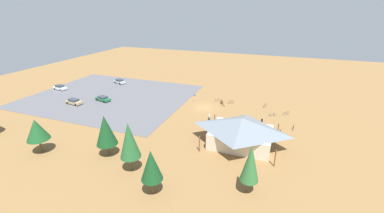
{
  "coord_description": "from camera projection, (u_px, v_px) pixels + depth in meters",
  "views": [
    {
      "loc": [
        -16.91,
        54.76,
        23.41
      ],
      "look_at": [
        2.15,
        3.18,
        1.2
      ],
      "focal_mm": 23.07,
      "sensor_mm": 36.0,
      "label": 1
    }
  ],
  "objects": [
    {
      "name": "car_tan_near_entry",
      "position": [
        74.0,
        102.0,
        63.69
      ],
      "size": [
        4.63,
        2.18,
        1.4
      ],
      "color": "tan",
      "rests_on": "parking_lot_asphalt"
    },
    {
      "name": "car_silver_front_row",
      "position": [
        120.0,
        81.0,
        81.07
      ],
      "size": [
        4.59,
        3.15,
        1.4
      ],
      "color": "#BCBCC1",
      "rests_on": "parking_lot_asphalt"
    },
    {
      "name": "pine_far_east",
      "position": [
        151.0,
        165.0,
        31.82
      ],
      "size": [
        2.91,
        2.91,
        6.64
      ],
      "color": "brown",
      "rests_on": "ground"
    },
    {
      "name": "car_white_by_curb",
      "position": [
        60.0,
        87.0,
        74.9
      ],
      "size": [
        4.45,
        2.34,
        1.46
      ],
      "color": "white",
      "rests_on": "parking_lot_asphalt"
    },
    {
      "name": "visitor_near_lot",
      "position": [
        209.0,
        117.0,
        54.41
      ],
      "size": [
        0.4,
        0.39,
        1.76
      ],
      "color": "#2D3347",
      "rests_on": "ground"
    },
    {
      "name": "car_green_end_stall",
      "position": [
        103.0,
        99.0,
        65.93
      ],
      "size": [
        4.65,
        2.78,
        1.27
      ],
      "color": "#1E6B3D",
      "rests_on": "parking_lot_asphalt"
    },
    {
      "name": "bicycle_orange_by_bin",
      "position": [
        293.0,
        128.0,
        50.76
      ],
      "size": [
        0.48,
        1.62,
        0.78
      ],
      "color": "black",
      "rests_on": "ground"
    },
    {
      "name": "lot_sign",
      "position": [
        195.0,
        97.0,
        64.97
      ],
      "size": [
        0.56,
        0.08,
        2.2
      ],
      "color": "#99999E",
      "rests_on": "ground"
    },
    {
      "name": "visitor_at_bikes",
      "position": [
        242.0,
        117.0,
        54.32
      ],
      "size": [
        0.36,
        0.36,
        1.67
      ],
      "color": "#2D3347",
      "rests_on": "ground"
    },
    {
      "name": "visitor_crossing_yard",
      "position": [
        262.0,
        121.0,
        52.38
      ],
      "size": [
        0.4,
        0.4,
        1.69
      ],
      "color": "#2D3347",
      "rests_on": "ground"
    },
    {
      "name": "bicycle_white_near_sign",
      "position": [
        223.0,
        105.0,
        62.58
      ],
      "size": [
        1.19,
        1.28,
        0.78
      ],
      "color": "black",
      "rests_on": "ground"
    },
    {
      "name": "pine_far_west",
      "position": [
        105.0,
        130.0,
        40.38
      ],
      "size": [
        3.48,
        3.48,
        7.26
      ],
      "color": "brown",
      "rests_on": "ground"
    },
    {
      "name": "bicycle_red_yard_right",
      "position": [
        231.0,
        102.0,
        64.41
      ],
      "size": [
        1.39,
        1.17,
        0.83
      ],
      "color": "black",
      "rests_on": "ground"
    },
    {
      "name": "pine_east",
      "position": [
        129.0,
        140.0,
        36.28
      ],
      "size": [
        3.13,
        3.13,
        8.0
      ],
      "color": "brown",
      "rests_on": "ground"
    },
    {
      "name": "trash_bin",
      "position": [
        222.0,
        102.0,
        64.07
      ],
      "size": [
        0.6,
        0.6,
        0.9
      ],
      "primitive_type": "cylinder",
      "color": "brown",
      "rests_on": "ground"
    },
    {
      "name": "bicycle_teal_edge_north",
      "position": [
        272.0,
        114.0,
        57.0
      ],
      "size": [
        1.57,
        0.57,
        0.78
      ],
      "color": "black",
      "rests_on": "ground"
    },
    {
      "name": "bike_pavilion",
      "position": [
        241.0,
        130.0,
        44.21
      ],
      "size": [
        12.79,
        10.03,
        5.25
      ],
      "color": "beige",
      "rests_on": "ground"
    },
    {
      "name": "bicycle_purple_edge_south",
      "position": [
        286.0,
        113.0,
        57.48
      ],
      "size": [
        1.49,
        1.05,
        0.88
      ],
      "color": "black",
      "rests_on": "ground"
    },
    {
      "name": "bicycle_silver_near_porch",
      "position": [
        265.0,
        106.0,
        62.07
      ],
      "size": [
        0.65,
        1.59,
        0.84
      ],
      "color": "black",
      "rests_on": "ground"
    },
    {
      "name": "parking_lot_asphalt",
      "position": [
        111.0,
        96.0,
        69.94
      ],
      "size": [
        43.37,
        35.48,
        0.05
      ],
      "primitive_type": "cube",
      "color": "#56565B",
      "rests_on": "ground"
    },
    {
      "name": "bicycle_blue_yard_left",
      "position": [
        218.0,
        100.0,
        65.91
      ],
      "size": [
        1.67,
        0.48,
        0.78
      ],
      "color": "black",
      "rests_on": "ground"
    },
    {
      "name": "ground",
      "position": [
        204.0,
        108.0,
        61.83
      ],
      "size": [
        160.0,
        160.0,
        0.0
      ],
      "primitive_type": "plane",
      "color": "olive",
      "rests_on": "ground"
    },
    {
      "name": "bicycle_black_back_row",
      "position": [
        280.0,
        132.0,
        48.9
      ],
      "size": [
        0.48,
        1.77,
        0.82
      ],
      "color": "black",
      "rests_on": "ground"
    },
    {
      "name": "pine_mideast",
      "position": [
        250.0,
        163.0,
        31.93
      ],
      "size": [
        2.49,
        2.49,
        7.28
      ],
      "color": "brown",
      "rests_on": "ground"
    },
    {
      "name": "pine_west",
      "position": [
        36.0,
        130.0,
        41.35
      ],
      "size": [
        3.71,
        3.71,
        6.16
      ],
      "color": "brown",
      "rests_on": "ground"
    }
  ]
}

